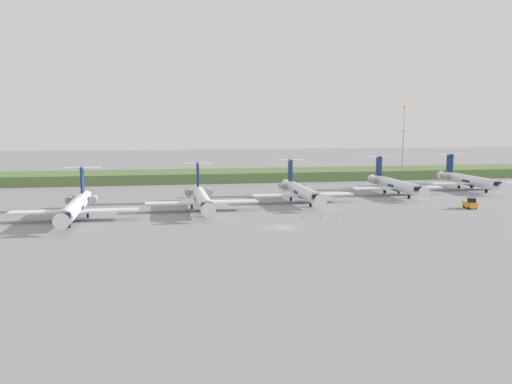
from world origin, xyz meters
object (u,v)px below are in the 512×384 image
at_px(regional_jet_fourth, 301,191).
at_px(regional_jet_sixth, 469,180).
at_px(baggage_tug, 470,204).
at_px(safety_cone_mid_marker, 322,216).
at_px(regional_jet_third, 202,198).
at_px(antenna_mast, 403,148).
at_px(regional_jet_second, 76,206).
at_px(safety_cone_front_marker, 304,217).
at_px(regional_jet_fifth, 395,184).
at_px(safety_cone_rear_marker, 337,215).

relative_size(regional_jet_fourth, regional_jet_sixth, 1.00).
height_order(baggage_tug, safety_cone_mid_marker, baggage_tug).
distance_m(regional_jet_third, antenna_mast, 93.87).
height_order(regional_jet_second, regional_jet_sixth, same).
distance_m(regional_jet_third, safety_cone_front_marker, 22.72).
relative_size(regional_jet_second, antenna_mast, 1.33).
distance_m(regional_jet_sixth, baggage_tug, 36.31).
xyz_separation_m(regional_jet_third, antenna_mast, (71.93, 59.88, 7.12)).
height_order(regional_jet_third, safety_cone_mid_marker, regional_jet_third).
height_order(regional_jet_third, antenna_mast, antenna_mast).
bearing_deg(safety_cone_front_marker, regional_jet_fifth, 43.46).
xyz_separation_m(regional_jet_second, baggage_tug, (79.43, -0.77, -1.53)).
relative_size(baggage_tug, safety_cone_mid_marker, 5.82).
xyz_separation_m(baggage_tug, safety_cone_mid_marker, (-33.78, -4.93, -0.73)).
height_order(regional_jet_fourth, safety_cone_front_marker, regional_jet_fourth).
xyz_separation_m(regional_jet_second, antenna_mast, (95.81, 67.18, 7.12)).
height_order(regional_jet_second, safety_cone_rear_marker, regional_jet_second).
bearing_deg(regional_jet_fourth, antenna_mast, 46.85).
height_order(regional_jet_fifth, regional_jet_sixth, same).
relative_size(regional_jet_third, safety_cone_front_marker, 56.36).
bearing_deg(regional_jet_third, regional_jet_fifth, 18.36).
xyz_separation_m(regional_jet_sixth, safety_cone_mid_marker, (-52.33, -36.10, -2.26)).
bearing_deg(regional_jet_second, regional_jet_fourth, 17.86).
xyz_separation_m(regional_jet_third, baggage_tug, (55.55, -8.06, -1.53)).
height_order(regional_jet_third, safety_cone_front_marker, regional_jet_third).
bearing_deg(regional_jet_fourth, safety_cone_mid_marker, -93.82).
bearing_deg(regional_jet_fourth, regional_jet_fifth, 18.01).
distance_m(regional_jet_second, safety_cone_front_marker, 42.64).
bearing_deg(antenna_mast, regional_jet_fourth, -133.15).
bearing_deg(baggage_tug, regional_jet_third, 171.74).
distance_m(regional_jet_second, safety_cone_rear_marker, 49.20).
bearing_deg(regional_jet_second, safety_cone_mid_marker, -7.11).
relative_size(regional_jet_second, regional_jet_third, 1.00).
xyz_separation_m(regional_jet_sixth, safety_cone_rear_marker, (-49.14, -35.89, -2.26)).
bearing_deg(regional_jet_second, safety_cone_rear_marker, -6.41).
xyz_separation_m(antenna_mast, baggage_tug, (-16.39, -67.95, -8.65)).
xyz_separation_m(regional_jet_fifth, regional_jet_sixth, (24.36, 6.60, 0.00)).
distance_m(regional_jet_sixth, safety_cone_front_marker, 66.71).
xyz_separation_m(safety_cone_mid_marker, safety_cone_rear_marker, (3.19, 0.21, 0.00)).
bearing_deg(safety_cone_front_marker, safety_cone_rear_marker, 4.58).
xyz_separation_m(regional_jet_second, regional_jet_third, (23.88, 7.30, 0.00)).
xyz_separation_m(regional_jet_fourth, regional_jet_fifth, (26.58, 8.64, 0.00)).
height_order(regional_jet_second, regional_jet_third, same).
distance_m(regional_jet_fourth, baggage_tug, 36.12).
bearing_deg(antenna_mast, safety_cone_mid_marker, -124.54).
relative_size(regional_jet_fourth, regional_jet_fifth, 1.00).
distance_m(regional_jet_sixth, antenna_mast, 37.52).
bearing_deg(regional_jet_sixth, baggage_tug, -120.76).
distance_m(regional_jet_third, regional_jet_sixth, 77.62).
distance_m(antenna_mast, safety_cone_rear_marker, 87.04).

